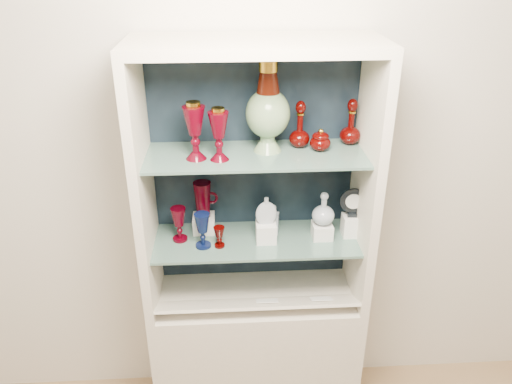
{
  "coord_description": "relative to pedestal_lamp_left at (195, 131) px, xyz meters",
  "views": [
    {
      "loc": [
        -0.12,
        -0.39,
        2.27
      ],
      "look_at": [
        0.0,
        1.53,
        1.3
      ],
      "focal_mm": 35.0,
      "sensor_mm": 36.0,
      "label": 1
    }
  ],
  "objects": [
    {
      "name": "wall_back",
      "position": [
        0.25,
        0.24,
        -0.19
      ],
      "size": [
        3.5,
        0.02,
        2.8
      ],
      "primitive_type": "cube",
      "color": "silver",
      "rests_on": "ground"
    },
    {
      "name": "cabinet_base",
      "position": [
        0.25,
        0.02,
        -1.21
      ],
      "size": [
        1.0,
        0.4,
        0.75
      ],
      "primitive_type": "cube",
      "color": "beige",
      "rests_on": "ground"
    },
    {
      "name": "cabinet_back_panel",
      "position": [
        0.25,
        0.21,
        -0.26
      ],
      "size": [
        0.98,
        0.02,
        1.15
      ],
      "primitive_type": "cube",
      "color": "black",
      "rests_on": "cabinet_base"
    },
    {
      "name": "cabinet_side_left",
      "position": [
        -0.23,
        0.02,
        -0.26
      ],
      "size": [
        0.04,
        0.4,
        1.15
      ],
      "primitive_type": "cube",
      "color": "beige",
      "rests_on": "cabinet_base"
    },
    {
      "name": "cabinet_side_right",
      "position": [
        0.73,
        0.02,
        -0.26
      ],
      "size": [
        0.04,
        0.4,
        1.15
      ],
      "primitive_type": "cube",
      "color": "beige",
      "rests_on": "cabinet_base"
    },
    {
      "name": "cabinet_top_cap",
      "position": [
        0.25,
        0.02,
        0.33
      ],
      "size": [
        1.0,
        0.4,
        0.04
      ],
      "primitive_type": "cube",
      "color": "beige",
      "rests_on": "cabinet_side_left"
    },
    {
      "name": "shelf_lower",
      "position": [
        0.25,
        0.04,
        -0.55
      ],
      "size": [
        0.92,
        0.34,
        0.01
      ],
      "primitive_type": "cube",
      "color": "slate",
      "rests_on": "cabinet_side_left"
    },
    {
      "name": "shelf_upper",
      "position": [
        0.25,
        0.04,
        -0.13
      ],
      "size": [
        0.92,
        0.34,
        0.01
      ],
      "primitive_type": "cube",
      "color": "slate",
      "rests_on": "cabinet_side_left"
    },
    {
      "name": "label_ledge",
      "position": [
        0.25,
        -0.09,
        -0.81
      ],
      "size": [
        0.92,
        0.17,
        0.09
      ],
      "primitive_type": "cube",
      "rotation": [
        -0.44,
        0.0,
        0.0
      ],
      "color": "beige",
      "rests_on": "cabinet_base"
    },
    {
      "name": "label_card_0",
      "position": [
        0.54,
        -0.09,
        -0.79
      ],
      "size": [
        0.1,
        0.06,
        0.03
      ],
      "primitive_type": "cube",
      "rotation": [
        -0.44,
        0.0,
        0.0
      ],
      "color": "white",
      "rests_on": "label_ledge"
    },
    {
      "name": "label_card_1",
      "position": [
        0.29,
        -0.09,
        -0.79
      ],
      "size": [
        0.1,
        0.06,
        0.03
      ],
      "primitive_type": "cube",
      "rotation": [
        -0.44,
        0.0,
        0.0
      ],
      "color": "white",
      "rests_on": "label_ledge"
    },
    {
      "name": "pedestal_lamp_left",
      "position": [
        0.0,
        0.0,
        0.0
      ],
      "size": [
        0.12,
        0.12,
        0.24
      ],
      "primitive_type": null,
      "rotation": [
        0.0,
        0.0,
        -0.38
      ],
      "color": "#4C000D",
      "rests_on": "shelf_upper"
    },
    {
      "name": "pedestal_lamp_right",
      "position": [
        0.1,
        -0.02,
        -0.01
      ],
      "size": [
        0.1,
        0.1,
        0.22
      ],
      "primitive_type": null,
      "rotation": [
        0.0,
        0.0,
        -0.19
      ],
      "color": "#4C000D",
      "rests_on": "shelf_upper"
    },
    {
      "name": "enamel_urn",
      "position": [
        0.3,
        0.07,
        0.07
      ],
      "size": [
        0.24,
        0.24,
        0.38
      ],
      "primitive_type": null,
      "rotation": [
        0.0,
        0.0,
        -0.42
      ],
      "color": "#08472A",
      "rests_on": "shelf_upper"
    },
    {
      "name": "ruby_decanter_a",
      "position": [
        0.44,
        0.1,
        -0.0
      ],
      "size": [
        0.12,
        0.12,
        0.23
      ],
      "primitive_type": null,
      "rotation": [
        0.0,
        0.0,
        0.42
      ],
      "color": "#400200",
      "rests_on": "shelf_upper"
    },
    {
      "name": "ruby_decanter_b",
      "position": [
        0.67,
        0.13,
        -0.01
      ],
      "size": [
        0.12,
        0.12,
        0.22
      ],
      "primitive_type": null,
      "rotation": [
        0.0,
        0.0,
        -0.33
      ],
      "color": "#400200",
      "rests_on": "shelf_upper"
    },
    {
      "name": "lidded_bowl",
      "position": [
        0.52,
        0.06,
        -0.07
      ],
      "size": [
        0.11,
        0.11,
        0.1
      ],
      "primitive_type": null,
      "rotation": [
        0.0,
        0.0,
        0.28
      ],
      "color": "#400200",
      "rests_on": "shelf_upper"
    },
    {
      "name": "cobalt_goblet",
      "position": [
        0.01,
        -0.01,
        -0.46
      ],
      "size": [
        0.07,
        0.07,
        0.16
      ],
      "primitive_type": null,
      "rotation": [
        0.0,
        0.0,
        -0.07
      ],
      "color": "#091440",
      "rests_on": "shelf_lower"
    },
    {
      "name": "ruby_goblet_tall",
      "position": [
        -0.1,
        0.05,
        -0.46
      ],
      "size": [
        0.07,
        0.07,
        0.16
      ],
      "primitive_type": null,
      "rotation": [
        0.0,
        0.0,
        0.01
      ],
      "color": "#4C000D",
      "rests_on": "shelf_lower"
    },
    {
      "name": "ruby_goblet_small",
      "position": [
        0.08,
        -0.02,
        -0.49
      ],
      "size": [
        0.05,
        0.05,
        0.1
      ],
      "primitive_type": null,
      "rotation": [
        0.0,
        0.0,
        0.09
      ],
      "color": "#400200",
      "rests_on": "shelf_lower"
    },
    {
      "name": "riser_ruby_pitcher",
      "position": [
        0.01,
        0.12,
        -0.5
      ],
      "size": [
        0.1,
        0.1,
        0.08
      ],
      "primitive_type": "cube",
      "color": "silver",
      "rests_on": "shelf_lower"
    },
    {
      "name": "ruby_pitcher",
      "position": [
        0.01,
        0.12,
        -0.37
      ],
      "size": [
        0.13,
        0.09,
        0.17
      ],
      "primitive_type": null,
      "rotation": [
        0.0,
        0.0,
        -0.05
      ],
      "color": "#4C000D",
      "rests_on": "riser_ruby_pitcher"
    },
    {
      "name": "clear_square_bottle",
      "position": [
        0.33,
        0.09,
        -0.47
      ],
      "size": [
        0.06,
        0.06,
        0.15
      ],
      "primitive_type": null,
      "rotation": [
        0.0,
        0.0,
        -0.21
      ],
      "color": "#9FACBA",
      "rests_on": "shelf_lower"
    },
    {
      "name": "riser_flat_flask",
      "position": [
        0.29,
        0.02,
        -0.49
      ],
      "size": [
        0.09,
        0.09,
        0.09
      ],
      "primitive_type": "cube",
      "color": "silver",
      "rests_on": "shelf_lower"
    },
    {
      "name": "flat_flask",
      "position": [
        0.29,
        0.02,
        -0.38
      ],
      "size": [
        0.1,
        0.04,
        0.13
      ],
      "primitive_type": null,
      "rotation": [
        0.0,
        0.0,
        0.05
      ],
      "color": "#ACB6C1",
      "rests_on": "riser_flat_flask"
    },
    {
      "name": "riser_clear_round_decanter",
      "position": [
        0.55,
        0.03,
        -0.5
      ],
      "size": [
        0.09,
        0.09,
        0.07
      ],
      "primitive_type": "cube",
      "color": "silver",
      "rests_on": "shelf_lower"
    },
    {
      "name": "clear_round_decanter",
      "position": [
        0.55,
        0.03,
        -0.39
      ],
      "size": [
        0.12,
        0.12,
        0.15
      ],
      "primitive_type": null,
      "rotation": [
        0.0,
        0.0,
        -0.24
      ],
      "color": "#9FACBA",
      "rests_on": "riser_clear_round_decanter"
    },
    {
      "name": "riser_cameo_medallion",
      "position": [
        0.69,
        0.05,
        -0.49
      ],
      "size": [
        0.08,
        0.08,
        0.1
      ],
      "primitive_type": "cube",
      "color": "silver",
      "rests_on": "shelf_lower"
    },
    {
      "name": "cameo_medallion",
      "position": [
        0.69,
        0.05,
        -0.37
      ],
      "size": [
        0.12,
        0.05,
        0.14
      ],
      "primitive_type": null,
      "rotation": [
        0.0,
        0.0,
        -0.08
      ],
      "color": "black",
      "rests_on": "riser_cameo_medallion"
    }
  ]
}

